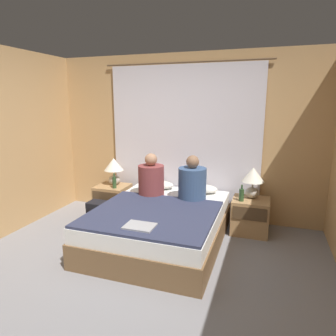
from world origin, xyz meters
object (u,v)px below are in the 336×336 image
object	(u,v)px
lamp_left	(114,168)
person_left_in_bed	(151,179)
nightstand_left	(113,200)
lamp_right	(253,179)
pillow_left	(158,184)
backpack_on_floor	(99,212)
beer_bottle_on_left_stand	(114,182)
laptop_on_bed	(140,226)
bed	(161,225)
beer_bottle_on_right_stand	(241,195)
nightstand_right	(250,216)
pillow_right	(200,188)
person_right_in_bed	(192,182)

from	to	relation	value
lamp_left	person_left_in_bed	size ratio (longest dim) A/B	0.71
nightstand_left	lamp_right	distance (m)	2.21
pillow_left	backpack_on_floor	bearing A→B (deg)	-143.89
nightstand_left	backpack_on_floor	world-z (taller)	nightstand_left
beer_bottle_on_left_stand	laptop_on_bed	size ratio (longest dim) A/B	0.73
lamp_right	lamp_left	bearing A→B (deg)	180.00
bed	lamp_right	bearing A→B (deg)	35.27
lamp_right	beer_bottle_on_right_stand	xyz separation A→B (m)	(-0.13, -0.18, -0.19)
nightstand_right	pillow_left	world-z (taller)	pillow_left
lamp_right	pillow_right	xyz separation A→B (m)	(-0.74, 0.03, -0.22)
backpack_on_floor	pillow_left	bearing A→B (deg)	36.11
lamp_right	beer_bottle_on_right_stand	distance (m)	0.29
bed	lamp_right	distance (m)	1.41
lamp_right	laptop_on_bed	world-z (taller)	lamp_right
nightstand_left	beer_bottle_on_left_stand	distance (m)	0.36
nightstand_right	lamp_left	xyz separation A→B (m)	(-2.15, 0.07, 0.52)
nightstand_right	lamp_left	distance (m)	2.21
bed	beer_bottle_on_left_stand	world-z (taller)	beer_bottle_on_left_stand
pillow_left	backpack_on_floor	world-z (taller)	pillow_left
nightstand_right	beer_bottle_on_left_stand	size ratio (longest dim) A/B	2.15
lamp_left	lamp_right	world-z (taller)	same
lamp_right	beer_bottle_on_left_stand	size ratio (longest dim) A/B	1.88
bed	beer_bottle_on_right_stand	bearing A→B (deg)	31.33
nightstand_left	person_right_in_bed	distance (m)	1.48
person_left_in_bed	backpack_on_floor	size ratio (longest dim) A/B	1.73
nightstand_left	nightstand_right	world-z (taller)	same
beer_bottle_on_left_stand	lamp_left	bearing A→B (deg)	118.85
lamp_left	bed	bearing A→B (deg)	-35.27
bed	backpack_on_floor	size ratio (longest dim) A/B	5.52
person_right_in_bed	laptop_on_bed	xyz separation A→B (m)	(-0.27, -1.14, -0.21)
laptop_on_bed	backpack_on_floor	size ratio (longest dim) A/B	0.90
beer_bottle_on_right_stand	nightstand_left	bearing A→B (deg)	176.93
lamp_right	pillow_right	size ratio (longest dim) A/B	0.85
nightstand_left	beer_bottle_on_left_stand	xyz separation A→B (m)	(0.10, -0.11, 0.33)
pillow_left	bed	bearing A→B (deg)	-66.88
nightstand_left	beer_bottle_on_left_stand	bearing A→B (deg)	-47.08
pillow_left	person_right_in_bed	bearing A→B (deg)	-29.39
pillow_left	pillow_right	distance (m)	0.67
nightstand_left	person_left_in_bed	size ratio (longest dim) A/B	0.81
nightstand_left	beer_bottle_on_left_stand	size ratio (longest dim) A/B	2.15
nightstand_left	beer_bottle_on_right_stand	world-z (taller)	beer_bottle_on_right_stand
pillow_right	backpack_on_floor	size ratio (longest dim) A/B	1.44
person_right_in_bed	person_left_in_bed	bearing A→B (deg)	180.00
pillow_left	backpack_on_floor	xyz separation A→B (m)	(-0.74, -0.54, -0.34)
nightstand_left	lamp_left	distance (m)	0.52
lamp_right	backpack_on_floor	xyz separation A→B (m)	(-2.15, -0.51, -0.56)
bed	laptop_on_bed	bearing A→B (deg)	-87.85
pillow_right	laptop_on_bed	bearing A→B (deg)	-101.67
bed	lamp_left	world-z (taller)	lamp_left
beer_bottle_on_right_stand	backpack_on_floor	xyz separation A→B (m)	(-2.02, -0.33, -0.37)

